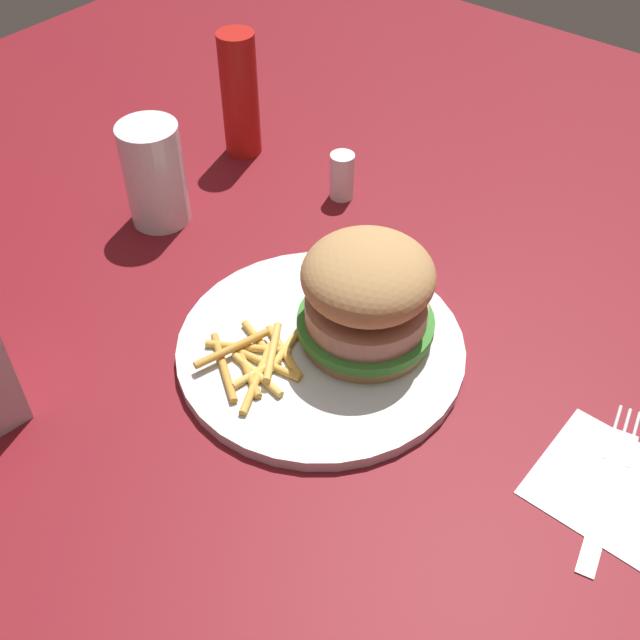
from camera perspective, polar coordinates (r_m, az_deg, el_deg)
name	(u,v)px	position (r m, az deg, el deg)	size (l,w,h in m)	color
ground_plane	(304,368)	(0.71, -1.21, -3.54)	(1.60, 1.60, 0.00)	maroon
plate	(320,348)	(0.72, 0.00, -2.06)	(0.27, 0.27, 0.01)	silver
sandwich	(367,295)	(0.68, 3.49, 1.88)	(0.13, 0.13, 0.11)	tan
fries_pile	(257,360)	(0.69, -4.69, -2.95)	(0.10, 0.11, 0.01)	#E5B251
napkin	(609,485)	(0.67, 20.53, -11.29)	(0.11, 0.11, 0.00)	white
fork	(611,481)	(0.67, 20.61, -11.07)	(0.05, 0.17, 0.00)	silver
drink_glass	(155,181)	(0.86, -12.02, 10.00)	(0.07, 0.07, 0.12)	silver
ketchup_bottle	(240,95)	(0.96, -5.92, 16.15)	(0.04, 0.04, 0.15)	#B21914
salt_shaker	(342,176)	(0.89, 1.63, 10.56)	(0.03, 0.03, 0.06)	white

